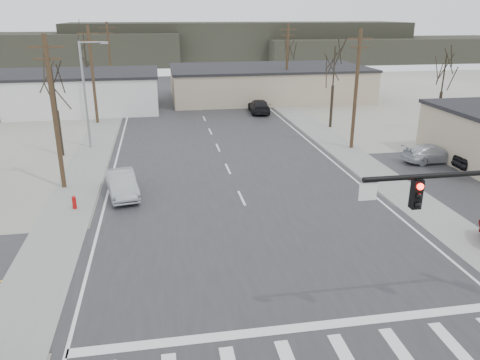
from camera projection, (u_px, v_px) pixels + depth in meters
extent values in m
plane|color=#BABAB6|center=(270.00, 260.00, 22.38)|extent=(140.00, 140.00, 0.00)
cube|color=#29292B|center=(226.00, 165.00, 36.29)|extent=(18.00, 110.00, 0.05)
cube|color=#29292B|center=(270.00, 260.00, 22.37)|extent=(90.00, 10.00, 0.04)
cube|color=gray|center=(93.00, 154.00, 39.23)|extent=(3.00, 90.00, 0.06)
cube|color=gray|center=(333.00, 142.00, 42.62)|extent=(3.00, 90.00, 0.06)
cube|color=black|center=(416.00, 194.00, 15.26)|extent=(0.32, 0.30, 1.00)
sphere|color=#FF0C05|center=(420.00, 187.00, 15.00)|extent=(0.22, 0.22, 0.22)
cube|color=silver|center=(368.00, 191.00, 14.93)|extent=(0.60, 0.04, 0.60)
cylinder|color=#A50C0C|center=(74.00, 204.00, 28.05)|extent=(0.24, 0.24, 0.70)
sphere|color=#A50C0C|center=(74.00, 198.00, 27.92)|extent=(0.24, 0.24, 0.24)
cube|color=silver|center=(65.00, 93.00, 56.21)|extent=(22.00, 12.00, 4.20)
cube|color=black|center=(62.00, 74.00, 55.45)|extent=(22.30, 12.30, 0.30)
cube|color=tan|center=(268.00, 84.00, 64.12)|extent=(26.00, 14.00, 4.00)
cube|color=black|center=(268.00, 68.00, 63.39)|extent=(26.30, 14.30, 0.30)
cylinder|color=#42301E|center=(55.00, 115.00, 29.98)|extent=(0.30, 0.30, 10.00)
cube|color=#42301E|center=(45.00, 47.00, 28.56)|extent=(2.20, 0.12, 0.12)
cube|color=#42301E|center=(47.00, 59.00, 28.80)|extent=(1.60, 0.12, 0.12)
cylinder|color=#42301E|center=(93.00, 76.00, 48.53)|extent=(0.30, 0.30, 10.00)
cube|color=#42301E|center=(88.00, 33.00, 47.12)|extent=(2.20, 0.12, 0.12)
cube|color=#42301E|center=(89.00, 41.00, 47.35)|extent=(1.60, 0.12, 0.12)
cylinder|color=#42301E|center=(110.00, 58.00, 67.08)|extent=(0.30, 0.30, 10.00)
cube|color=#42301E|center=(107.00, 28.00, 65.67)|extent=(2.20, 0.12, 0.12)
cube|color=#42301E|center=(108.00, 33.00, 65.90)|extent=(1.60, 0.12, 0.12)
cylinder|color=#42301E|center=(356.00, 91.00, 39.23)|extent=(0.30, 0.30, 10.00)
cube|color=#42301E|center=(360.00, 39.00, 37.81)|extent=(2.20, 0.12, 0.12)
cube|color=#42301E|center=(359.00, 48.00, 38.04)|extent=(1.60, 0.12, 0.12)
cylinder|color=#42301E|center=(287.00, 64.00, 59.63)|extent=(0.30, 0.30, 10.00)
cube|color=#42301E|center=(288.00, 29.00, 58.21)|extent=(2.20, 0.12, 0.12)
cube|color=#42301E|center=(288.00, 35.00, 58.45)|extent=(1.60, 0.12, 0.12)
cylinder|color=gray|center=(85.00, 96.00, 39.51)|extent=(0.20, 0.20, 9.00)
cylinder|color=gray|center=(92.00, 42.00, 38.18)|extent=(2.00, 0.12, 0.12)
cube|color=gray|center=(104.00, 43.00, 38.36)|extent=(0.60, 0.25, 0.18)
cylinder|color=#2B231A|center=(60.00, 133.00, 38.22)|extent=(0.28, 0.28, 3.75)
cylinder|color=#2B231A|center=(54.00, 92.00, 37.08)|extent=(0.14, 0.14, 3.75)
cylinder|color=#2B231A|center=(331.00, 107.00, 47.78)|extent=(0.28, 0.28, 4.25)
cylinder|color=#2B231A|center=(334.00, 68.00, 46.48)|extent=(0.14, 0.14, 4.25)
cylinder|color=#2B231A|center=(88.00, 84.00, 62.05)|extent=(0.28, 0.28, 4.50)
cylinder|color=#2B231A|center=(85.00, 52.00, 60.68)|extent=(0.14, 0.14, 4.50)
cylinder|color=#2B231A|center=(288.00, 75.00, 72.33)|extent=(0.28, 0.28, 4.00)
cylinder|color=#2B231A|center=(289.00, 51.00, 71.12)|extent=(0.14, 0.14, 4.00)
cylinder|color=#2B231A|center=(438.00, 112.00, 45.63)|extent=(0.28, 0.28, 4.00)
cylinder|color=#2B231A|center=(444.00, 75.00, 44.41)|extent=(0.14, 0.14, 4.00)
cube|color=#333026|center=(15.00, 50.00, 100.94)|extent=(70.00, 18.00, 7.00)
cube|color=#333026|center=(240.00, 42.00, 112.30)|extent=(80.00, 18.00, 9.00)
cube|color=#333026|center=(386.00, 50.00, 112.92)|extent=(60.00, 18.00, 5.50)
imported|color=gray|center=(122.00, 184.00, 29.98)|extent=(2.51, 4.99, 1.57)
imported|color=black|center=(259.00, 106.00, 54.88)|extent=(2.54, 5.47, 1.55)
imported|color=black|center=(188.00, 91.00, 65.58)|extent=(2.07, 4.46, 1.48)
imported|color=#ADB2B9|center=(433.00, 154.00, 36.78)|extent=(4.86, 2.15, 1.39)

